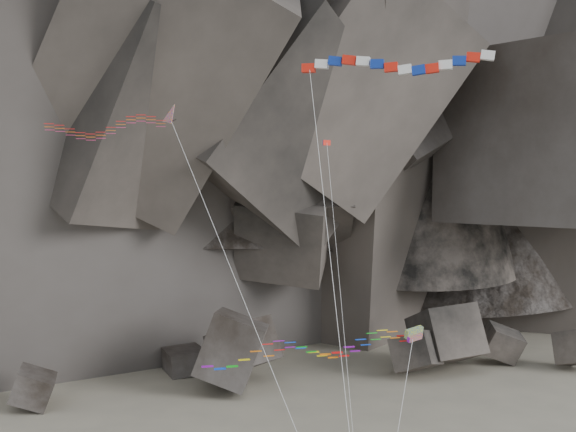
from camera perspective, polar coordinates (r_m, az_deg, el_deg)
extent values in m
cube|color=#47423F|center=(75.99, -19.50, -13.07)|extent=(4.50, 4.70, 4.07)
cube|color=#47423F|center=(84.77, -8.19, -11.30)|extent=(5.16, 5.72, 2.80)
cube|color=#47423F|center=(81.53, -3.58, -11.03)|extent=(8.56, 9.25, 7.15)
cube|color=#47423F|center=(82.94, 10.04, -11.22)|extent=(6.25, 6.84, 5.84)
cube|color=#47423F|center=(77.05, -4.47, -11.19)|extent=(8.94, 7.99, 8.80)
cube|color=#47423F|center=(86.46, 12.38, -9.92)|extent=(7.70, 8.63, 8.09)
cube|color=#47423F|center=(90.74, 16.52, -10.18)|extent=(5.45, 4.21, 5.24)
cube|color=#47423F|center=(91.12, 21.79, -10.10)|extent=(4.86, 5.93, 5.25)
cylinder|color=silver|center=(42.27, -2.81, -8.40)|extent=(8.61, 17.46, 24.97)
cube|color=red|center=(45.41, 1.64, 11.59)|extent=(0.94, 0.81, 0.52)
cube|color=white|center=(45.26, 2.69, 11.90)|extent=(0.97, 0.82, 0.59)
cube|color=#0E2B9C|center=(45.07, 3.76, 12.11)|extent=(0.99, 0.83, 0.62)
cube|color=red|center=(44.84, 4.85, 12.17)|extent=(0.99, 0.84, 0.63)
cube|color=white|center=(44.61, 5.96, 12.06)|extent=(0.98, 0.83, 0.60)
cube|color=#0E2B9C|center=(44.41, 7.06, 11.83)|extent=(0.94, 0.81, 0.54)
cube|color=red|center=(44.25, 8.15, 11.56)|extent=(0.96, 0.82, 0.57)
cube|color=white|center=(44.18, 9.23, 11.35)|extent=(0.99, 0.83, 0.62)
cube|color=#0E2B9C|center=(44.18, 10.28, 11.27)|extent=(0.99, 0.84, 0.63)
cube|color=red|center=(44.24, 11.31, 11.36)|extent=(0.98, 0.83, 0.61)
cube|color=white|center=(44.34, 12.34, 11.58)|extent=(0.95, 0.82, 0.56)
cube|color=#0E2B9C|center=(44.45, 13.38, 11.84)|extent=(0.96, 0.82, 0.56)
cube|color=red|center=(44.53, 14.43, 12.05)|extent=(0.98, 0.83, 0.61)
cube|color=white|center=(44.57, 15.51, 12.13)|extent=(0.99, 0.84, 0.63)
cylinder|color=silver|center=(39.95, 3.79, -7.17)|extent=(0.34, 11.38, 27.61)
cube|color=#D5E80C|center=(48.82, 9.91, -9.05)|extent=(1.43, 1.02, 0.81)
cube|color=#0CB219|center=(48.71, 9.99, -9.44)|extent=(1.19, 0.79, 0.55)
cube|color=red|center=(45.10, 3.09, 5.81)|extent=(0.51, 0.19, 0.33)
cube|color=#0E2B9C|center=(45.07, 2.87, 5.81)|extent=(0.19, 0.10, 0.34)
cylinder|color=silver|center=(40.61, 4.55, -10.30)|extent=(0.85, 11.42, 23.03)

